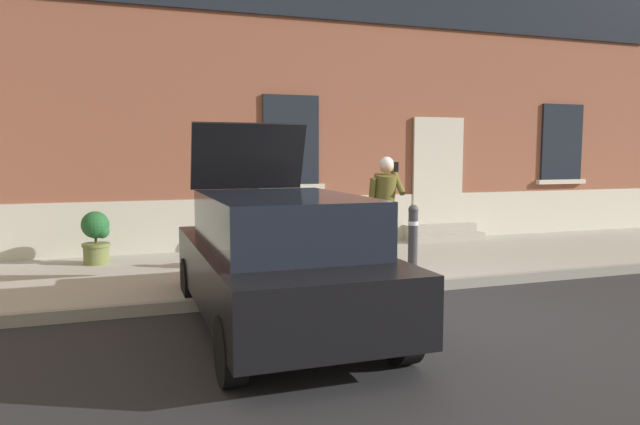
% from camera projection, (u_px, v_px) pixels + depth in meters
% --- Properties ---
extents(ground_plane, '(80.00, 80.00, 0.00)m').
position_uv_depth(ground_plane, '(415.00, 312.00, 7.13)').
color(ground_plane, '#232326').
extents(sidewalk, '(24.00, 3.60, 0.15)m').
position_uv_depth(sidewalk, '(335.00, 265.00, 9.76)').
color(sidewalk, '#99968E').
rests_on(sidewalk, ground).
extents(curb_edge, '(24.00, 0.12, 0.15)m').
position_uv_depth(curb_edge, '(382.00, 289.00, 8.01)').
color(curb_edge, gray).
rests_on(curb_edge, ground).
extents(building_facade, '(24.00, 1.52, 7.50)m').
position_uv_depth(building_facade, '(293.00, 65.00, 11.73)').
color(building_facade, brown).
rests_on(building_facade, ground).
extents(entrance_stoop, '(1.61, 0.64, 0.32)m').
position_uv_depth(entrance_stoop, '(442.00, 233.00, 12.14)').
color(entrance_stoop, '#9E998E').
rests_on(entrance_stoop, sidewalk).
extents(hatchback_car_black, '(1.80, 4.07, 2.34)m').
position_uv_depth(hatchback_car_black, '(279.00, 258.00, 6.36)').
color(hatchback_car_black, black).
rests_on(hatchback_car_black, ground).
extents(bollard_near_person, '(0.15, 0.15, 1.04)m').
position_uv_depth(bollard_near_person, '(413.00, 237.00, 8.55)').
color(bollard_near_person, '#333338').
rests_on(bollard_near_person, sidewalk).
extents(person_on_phone, '(0.51, 0.50, 1.74)m').
position_uv_depth(person_on_phone, '(384.00, 206.00, 8.80)').
color(person_on_phone, '#514C1E').
rests_on(person_on_phone, sidewalk).
extents(planter_olive, '(0.44, 0.44, 0.86)m').
position_uv_depth(planter_olive, '(96.00, 236.00, 9.43)').
color(planter_olive, '#606B38').
rests_on(planter_olive, sidewalk).
extents(planter_cream, '(0.44, 0.44, 0.86)m').
position_uv_depth(planter_cream, '(255.00, 227.00, 10.58)').
color(planter_cream, beige).
rests_on(planter_cream, sidewalk).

